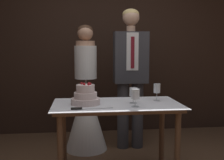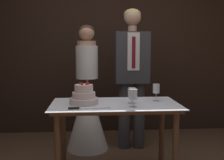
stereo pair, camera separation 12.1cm
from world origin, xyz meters
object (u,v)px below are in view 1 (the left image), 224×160
at_px(tiered_cake, 86,96).
at_px(wine_glass_middle, 133,93).
at_px(cake_table, 117,114).
at_px(bride, 86,105).
at_px(wine_glass_far, 157,89).
at_px(cake_knife, 84,108).
at_px(wine_glass_near, 135,95).
at_px(groom, 131,71).

relative_size(tiered_cake, wine_glass_middle, 1.80).
bearing_deg(cake_table, bride, 108.87).
bearing_deg(tiered_cake, wine_glass_far, 8.16).
height_order(cake_knife, wine_glass_near, wine_glass_near).
relative_size(cake_table, wine_glass_far, 7.03).
xyz_separation_m(cake_table, wine_glass_far, (0.43, 0.10, 0.23)).
bearing_deg(wine_glass_far, wine_glass_middle, -158.50).
relative_size(tiered_cake, wine_glass_far, 1.57).
bearing_deg(wine_glass_near, wine_glass_middle, 85.74).
distance_m(tiered_cake, groom, 1.06).
height_order(cake_table, wine_glass_middle, wine_glass_middle).
distance_m(wine_glass_far, bride, 1.08).
xyz_separation_m(tiered_cake, wine_glass_near, (0.46, -0.16, 0.03)).
relative_size(tiered_cake, cake_knife, 0.74).
relative_size(wine_glass_near, bride, 0.10).
xyz_separation_m(tiered_cake, bride, (0.02, 0.85, -0.26)).
bearing_deg(cake_knife, wine_glass_near, 1.68).
height_order(cake_knife, wine_glass_far, wine_glass_far).
xyz_separation_m(wine_glass_middle, bride, (-0.45, 0.85, -0.29)).
xyz_separation_m(wine_glass_middle, groom, (0.12, 0.85, 0.15)).
height_order(wine_glass_middle, groom, groom).
bearing_deg(bride, wine_glass_far, -45.92).
relative_size(cake_table, wine_glass_near, 7.53).
height_order(cake_knife, bride, bride).
distance_m(wine_glass_near, wine_glass_far, 0.39).
bearing_deg(tiered_cake, wine_glass_middle, 0.07).
bearing_deg(wine_glass_middle, cake_table, 177.47).
relative_size(wine_glass_near, groom, 0.09).
bearing_deg(wine_glass_middle, groom, 81.75).
bearing_deg(cake_table, tiered_cake, -178.54).
height_order(cake_table, groom, groom).
bearing_deg(bride, cake_knife, -92.11).
bearing_deg(groom, bride, 179.96).
relative_size(wine_glass_middle, wine_glass_far, 0.88).
height_order(tiered_cake, bride, bride).
bearing_deg(bride, cake_table, -71.13).
bearing_deg(cake_table, wine_glass_far, 12.79).
distance_m(cake_knife, bride, 1.09).
bearing_deg(tiered_cake, groom, 55.00).
bearing_deg(wine_glass_near, bride, 113.52).
distance_m(cake_table, wine_glass_far, 0.50).
relative_size(wine_glass_near, wine_glass_middle, 1.07).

